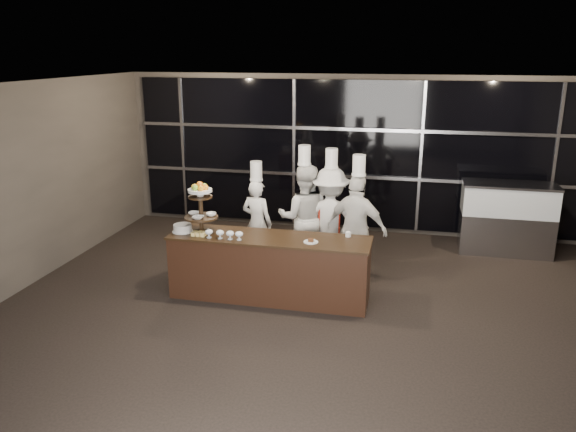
% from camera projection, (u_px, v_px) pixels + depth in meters
% --- Properties ---
extents(room, '(10.00, 10.00, 10.00)m').
position_uv_depth(room, '(307.00, 237.00, 6.03)').
color(room, black).
rests_on(room, ground).
extents(window_wall, '(8.60, 0.10, 2.80)m').
position_uv_depth(window_wall, '(356.00, 155.00, 10.64)').
color(window_wall, black).
rests_on(window_wall, ground).
extents(buffet_counter, '(2.84, 0.74, 0.92)m').
position_uv_depth(buffet_counter, '(270.00, 267.00, 7.96)').
color(buffet_counter, black).
rests_on(buffet_counter, ground).
extents(display_stand, '(0.48, 0.48, 0.74)m').
position_uv_depth(display_stand, '(201.00, 204.00, 7.92)').
color(display_stand, black).
rests_on(display_stand, buffet_counter).
extents(compotes, '(0.55, 0.11, 0.12)m').
position_uv_depth(compotes, '(224.00, 233.00, 7.73)').
color(compotes, silver).
rests_on(compotes, buffet_counter).
extents(layer_cake, '(0.30, 0.30, 0.11)m').
position_uv_depth(layer_cake, '(183.00, 228.00, 8.04)').
color(layer_cake, white).
rests_on(layer_cake, buffet_counter).
extents(pastry_squares, '(0.20, 0.13, 0.05)m').
position_uv_depth(pastry_squares, '(199.00, 234.00, 7.88)').
color(pastry_squares, '#F5DA78').
rests_on(pastry_squares, buffet_counter).
extents(small_plate, '(0.20, 0.20, 0.05)m').
position_uv_depth(small_plate, '(311.00, 241.00, 7.61)').
color(small_plate, white).
rests_on(small_plate, buffet_counter).
extents(chef_cup, '(0.08, 0.08, 0.07)m').
position_uv_depth(chef_cup, '(348.00, 234.00, 7.83)').
color(chef_cup, white).
rests_on(chef_cup, buffet_counter).
extents(display_case, '(1.56, 0.68, 1.24)m').
position_uv_depth(display_case, '(507.00, 215.00, 9.71)').
color(display_case, '#A5A5AA').
rests_on(display_case, ground).
extents(chef_a, '(0.59, 0.46, 1.74)m').
position_uv_depth(chef_a, '(257.00, 221.00, 9.11)').
color(chef_a, white).
rests_on(chef_a, ground).
extents(chef_b, '(0.93, 0.78, 2.02)m').
position_uv_depth(chef_b, '(304.00, 217.00, 8.93)').
color(chef_b, silver).
rests_on(chef_b, ground).
extents(chef_c, '(1.12, 0.68, 1.99)m').
position_uv_depth(chef_c, '(330.00, 219.00, 8.87)').
color(chef_c, silver).
rests_on(chef_c, ground).
extents(chef_d, '(1.05, 0.70, 1.96)m').
position_uv_depth(chef_d, '(357.00, 228.00, 8.47)').
color(chef_d, white).
rests_on(chef_d, ground).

